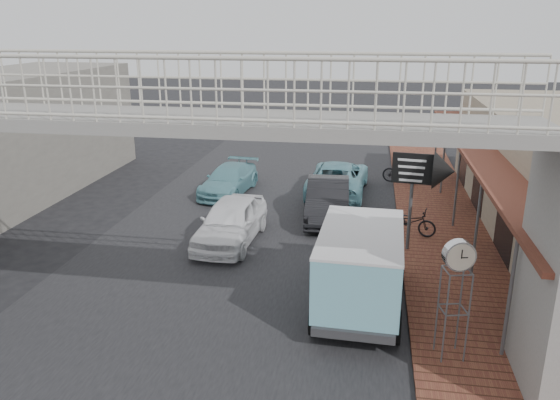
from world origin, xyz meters
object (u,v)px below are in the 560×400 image
(angkot_curb, at_px, (338,177))
(motorcycle_near, at_px, (410,221))
(white_hatchback, at_px, (231,221))
(arrow_sign, at_px, (440,172))
(angkot_van, at_px, (361,258))
(street_clock, at_px, (458,261))
(dark_sedan, at_px, (328,199))
(motorcycle_far, at_px, (401,172))
(angkot_far, at_px, (229,180))

(angkot_curb, distance_m, motorcycle_near, 5.44)
(white_hatchback, relative_size, motorcycle_near, 2.42)
(arrow_sign, bearing_deg, angkot_van, -112.50)
(angkot_van, bearing_deg, street_clock, -42.56)
(dark_sedan, distance_m, motorcycle_far, 5.65)
(angkot_curb, xyz_separation_m, motorcycle_far, (2.70, 1.61, -0.08))
(white_hatchback, xyz_separation_m, dark_sedan, (2.94, 2.87, -0.00))
(dark_sedan, relative_size, angkot_far, 1.08)
(dark_sedan, xyz_separation_m, angkot_curb, (0.17, 3.26, -0.03))
(motorcycle_near, distance_m, street_clock, 7.34)
(motorcycle_far, height_order, street_clock, street_clock)
(street_clock, bearing_deg, motorcycle_near, 80.32)
(white_hatchback, distance_m, dark_sedan, 4.10)
(angkot_far, bearing_deg, angkot_van, -51.59)
(dark_sedan, xyz_separation_m, angkot_van, (1.36, -6.62, 0.66))
(motorcycle_near, bearing_deg, arrow_sign, -139.21)
(motorcycle_far, bearing_deg, white_hatchback, 157.86)
(dark_sedan, height_order, motorcycle_far, dark_sedan)
(white_hatchback, relative_size, street_clock, 1.59)
(angkot_curb, relative_size, arrow_sign, 1.55)
(dark_sedan, height_order, street_clock, street_clock)
(white_hatchback, distance_m, angkot_curb, 6.87)
(white_hatchback, distance_m, motorcycle_near, 6.00)
(motorcycle_near, relative_size, street_clock, 0.66)
(arrow_sign, bearing_deg, street_clock, -84.51)
(angkot_curb, bearing_deg, dark_sedan, 89.98)
(dark_sedan, distance_m, arrow_sign, 4.96)
(motorcycle_far, bearing_deg, dark_sedan, 164.26)
(white_hatchback, bearing_deg, arrow_sign, 2.69)
(white_hatchback, distance_m, angkot_van, 5.74)
(motorcycle_near, bearing_deg, motorcycle_far, 16.39)
(dark_sedan, bearing_deg, angkot_van, -81.89)
(white_hatchback, xyz_separation_m, motorcycle_near, (5.82, 1.42, -0.16))
(angkot_van, relative_size, arrow_sign, 1.40)
(angkot_far, relative_size, angkot_van, 0.90)
(motorcycle_near, xyz_separation_m, street_clock, (0.44, -7.11, 1.75))
(arrow_sign, bearing_deg, angkot_curb, 126.44)
(dark_sedan, relative_size, street_clock, 1.64)
(white_hatchback, height_order, motorcycle_near, white_hatchback)
(angkot_far, xyz_separation_m, street_clock, (7.72, -11.00, 1.72))
(dark_sedan, distance_m, angkot_curb, 3.27)
(dark_sedan, bearing_deg, motorcycle_far, 56.03)
(angkot_far, height_order, motorcycle_far, angkot_far)
(angkot_curb, height_order, angkot_far, angkot_curb)
(angkot_far, xyz_separation_m, motorcycle_far, (7.26, 2.43, 0.02))
(angkot_van, bearing_deg, dark_sedan, 103.69)
(street_clock, distance_m, arrow_sign, 5.71)
(angkot_far, distance_m, motorcycle_far, 7.66)
(dark_sedan, distance_m, angkot_van, 6.79)
(angkot_curb, bearing_deg, motorcycle_far, -146.35)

